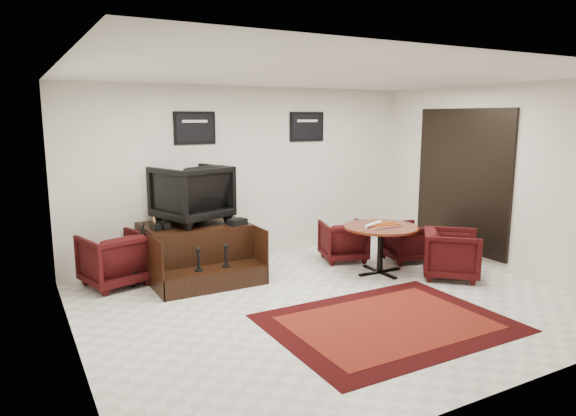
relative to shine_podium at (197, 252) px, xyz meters
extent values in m
plane|color=white|center=(1.13, -1.90, -0.35)|extent=(6.00, 6.00, 0.00)
cube|color=silver|center=(1.13, 0.60, 1.05)|extent=(6.00, 0.02, 2.80)
cube|color=silver|center=(1.13, -4.40, 1.05)|extent=(6.00, 0.02, 2.80)
cube|color=silver|center=(-1.87, -1.90, 1.05)|extent=(0.02, 5.00, 2.80)
cube|color=silver|center=(4.13, -1.90, 1.05)|extent=(0.02, 5.00, 2.80)
cube|color=white|center=(1.13, -1.90, 2.45)|extent=(6.00, 5.00, 0.02)
cube|color=black|center=(4.10, -1.20, 0.95)|extent=(0.05, 1.90, 2.30)
cube|color=black|center=(4.09, -1.20, 0.95)|extent=(0.02, 1.72, 2.12)
cube|color=black|center=(4.09, -1.20, 0.95)|extent=(0.03, 0.05, 2.12)
cube|color=black|center=(0.23, 0.58, 1.80)|extent=(0.66, 0.03, 0.50)
cube|color=black|center=(0.23, 0.56, 1.80)|extent=(0.58, 0.01, 0.42)
cube|color=silver|center=(0.23, 0.56, 1.90)|extent=(0.40, 0.00, 0.04)
cube|color=black|center=(2.23, 0.58, 1.80)|extent=(0.66, 0.03, 0.50)
cube|color=black|center=(2.23, 0.56, 1.80)|extent=(0.58, 0.01, 0.42)
cube|color=silver|center=(2.23, 0.56, 1.90)|extent=(0.40, 0.00, 0.04)
cube|color=black|center=(1.31, -2.78, -0.35)|extent=(2.66, 2.00, 0.01)
cube|color=#5D180D|center=(1.31, -2.78, -0.34)|extent=(2.19, 1.52, 0.01)
cube|color=black|center=(0.00, 0.10, 0.03)|extent=(1.48, 1.10, 0.77)
cube|color=black|center=(0.00, -0.67, -0.22)|extent=(1.48, 0.44, 0.27)
cube|color=black|center=(-0.74, -0.12, 0.03)|extent=(0.02, 1.54, 0.77)
cube|color=black|center=(0.74, -0.12, 0.03)|extent=(0.02, 1.54, 0.77)
cylinder|color=black|center=(-0.20, -0.67, -0.07)|extent=(0.11, 0.11, 0.02)
cylinder|color=black|center=(-0.20, -0.67, 0.06)|extent=(0.04, 0.04, 0.24)
sphere|color=black|center=(-0.20, -0.67, 0.21)|extent=(0.07, 0.07, 0.07)
cylinder|color=black|center=(0.20, -0.67, -0.07)|extent=(0.11, 0.11, 0.02)
cylinder|color=black|center=(0.20, -0.67, 0.06)|extent=(0.04, 0.04, 0.24)
sphere|color=black|center=(0.20, -0.67, 0.21)|extent=(0.07, 0.07, 0.07)
imported|color=black|center=(0.00, 0.15, 0.89)|extent=(1.16, 1.12, 0.96)
cube|color=black|center=(-0.60, -0.06, 0.46)|extent=(0.10, 0.26, 0.09)
cube|color=black|center=(-0.48, -0.05, 0.46)|extent=(0.10, 0.26, 0.09)
cube|color=black|center=(0.53, -0.31, 0.46)|extent=(0.30, 0.25, 0.09)
imported|color=black|center=(-1.15, 0.11, 0.05)|extent=(0.96, 0.92, 0.81)
cylinder|color=#46140A|center=(2.45, -1.21, 0.35)|extent=(1.10, 1.10, 0.03)
cylinder|color=black|center=(2.45, -1.21, 0.01)|extent=(0.09, 0.09, 0.65)
cube|color=black|center=(2.45, -1.21, -0.34)|extent=(0.74, 0.06, 0.03)
cube|color=black|center=(2.45, -1.21, -0.34)|extent=(0.06, 0.74, 0.03)
imported|color=black|center=(2.37, -0.36, 0.00)|extent=(0.86, 0.83, 0.71)
imported|color=black|center=(3.27, -0.88, -0.01)|extent=(0.72, 0.76, 0.68)
imported|color=black|center=(3.21, -1.89, 0.03)|extent=(1.03, 1.03, 0.78)
cylinder|color=white|center=(2.36, -1.14, 0.39)|extent=(0.41, 0.20, 0.05)
cylinder|color=#E3570C|center=(2.57, -1.22, 0.37)|extent=(0.45, 0.09, 0.01)
cylinder|color=#E3570C|center=(2.57, -1.12, 0.37)|extent=(0.45, 0.02, 0.01)
cylinder|color=#4C1933|center=(2.27, -1.39, 0.37)|extent=(0.10, 0.03, 0.01)
cylinder|color=#4C1933|center=(2.33, -1.39, 0.37)|extent=(0.10, 0.03, 0.01)
cylinder|color=#4C1933|center=(2.39, -1.39, 0.37)|extent=(0.10, 0.03, 0.01)
cylinder|color=#4C1933|center=(2.45, -1.39, 0.37)|extent=(0.10, 0.03, 0.01)
cylinder|color=#4C1933|center=(2.51, -1.39, 0.37)|extent=(0.10, 0.03, 0.01)
cylinder|color=#4C1933|center=(2.57, -1.39, 0.37)|extent=(0.10, 0.03, 0.01)
cylinder|color=#4C1933|center=(2.63, -1.39, 0.37)|extent=(0.10, 0.03, 0.01)
cylinder|color=#4C1933|center=(2.69, -1.39, 0.37)|extent=(0.10, 0.03, 0.01)
camera|label=1|loc=(-2.35, -7.06, 1.97)|focal=32.00mm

